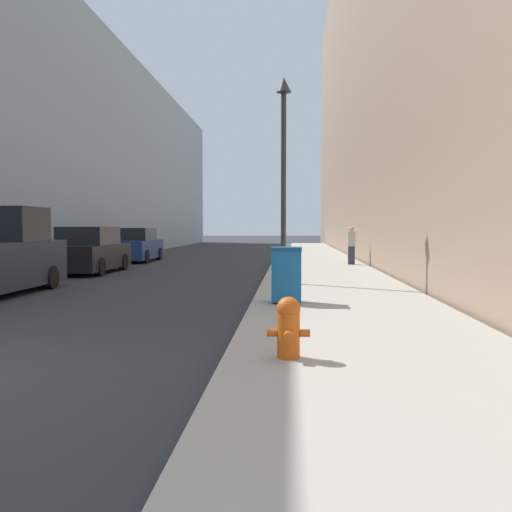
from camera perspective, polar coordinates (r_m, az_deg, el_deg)
The scene contains 9 objects.
sidewalk_right at distance 23.72m, azimuth 6.25°, elevation -1.00°, with size 3.90×60.00×0.16m.
building_left_glass at distance 35.53m, azimuth -22.88°, elevation 9.77°, with size 12.00×60.00×12.12m.
building_right_stone at distance 34.07m, azimuth 20.00°, elevation 17.58°, with size 12.00×60.00×20.82m.
fire_hydrant at distance 6.79m, azimuth 3.27°, elevation -6.99°, with size 0.51×0.40×0.73m.
trash_bin at distance 11.63m, azimuth 3.06°, elevation -1.83°, with size 0.61×0.60×1.14m.
lamppost at distance 15.74m, azimuth 2.77°, elevation 9.53°, with size 0.41×0.41×5.59m.
parked_sedan_near at distance 21.91m, azimuth -16.35°, elevation 0.41°, with size 1.96×4.57×1.70m.
parked_sedan_far at distance 28.44m, azimuth -11.96°, elevation 0.98°, with size 1.89×4.37×1.65m.
pedestrian_on_sidewalk at distance 23.67m, azimuth 9.52°, elevation 1.04°, with size 0.31×0.20×1.54m.
Camera 1 is at (4.78, -5.64, 1.71)m, focal length 40.00 mm.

